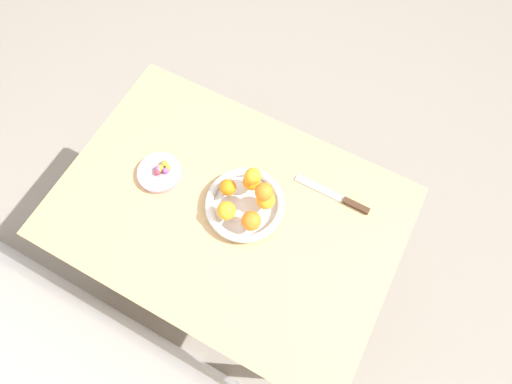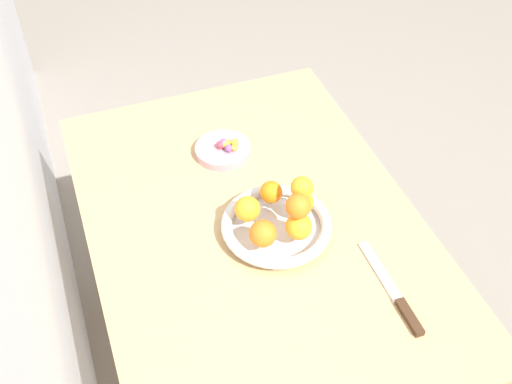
{
  "view_description": "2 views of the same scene",
  "coord_description": "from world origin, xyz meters",
  "px_view_note": "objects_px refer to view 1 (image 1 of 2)",
  "views": [
    {
      "loc": [
        -0.29,
        0.34,
        1.95
      ],
      "look_at": [
        -0.08,
        -0.05,
        0.88
      ],
      "focal_mm": 28.0,
      "sensor_mm": 36.0,
      "label": 1
    },
    {
      "loc": [
        -0.96,
        0.34,
        1.85
      ],
      "look_at": [
        -0.02,
        0.0,
        0.86
      ],
      "focal_mm": 45.0,
      "sensor_mm": 36.0,
      "label": 2
    }
  ],
  "objects_px": {
    "candy_ball_3": "(165,171)",
    "orange_0": "(251,221)",
    "fruit_bowl": "(245,205)",
    "orange_3": "(228,187)",
    "knife": "(338,197)",
    "orange_2": "(252,181)",
    "candy_ball_6": "(159,170)",
    "orange_4": "(226,211)",
    "orange_1": "(266,200)",
    "orange_5": "(264,192)",
    "orange_6": "(253,176)",
    "dining_table": "(229,219)",
    "candy_dish": "(160,173)",
    "candy_ball_0": "(158,171)",
    "candy_ball_2": "(161,168)",
    "candy_ball_5": "(158,169)",
    "candy_ball_1": "(165,163)",
    "candy_ball_4": "(168,167)"
  },
  "relations": [
    {
      "from": "candy_ball_3",
      "to": "orange_0",
      "type": "bearing_deg",
      "value": 174.62
    },
    {
      "from": "fruit_bowl",
      "to": "orange_3",
      "type": "height_order",
      "value": "orange_3"
    },
    {
      "from": "knife",
      "to": "orange_2",
      "type": "bearing_deg",
      "value": 22.23
    },
    {
      "from": "candy_ball_6",
      "to": "orange_4",
      "type": "bearing_deg",
      "value": 173.54
    },
    {
      "from": "orange_1",
      "to": "orange_5",
      "type": "relative_size",
      "value": 1.08
    },
    {
      "from": "orange_6",
      "to": "candy_ball_6",
      "type": "relative_size",
      "value": 2.91
    },
    {
      "from": "orange_0",
      "to": "candy_ball_6",
      "type": "relative_size",
      "value": 3.44
    },
    {
      "from": "dining_table",
      "to": "orange_3",
      "type": "xyz_separation_m",
      "value": [
        0.02,
        -0.05,
        0.15
      ]
    },
    {
      "from": "orange_2",
      "to": "orange_5",
      "type": "bearing_deg",
      "value": 149.45
    },
    {
      "from": "candy_dish",
      "to": "candy_ball_0",
      "type": "height_order",
      "value": "candy_ball_0"
    },
    {
      "from": "fruit_bowl",
      "to": "candy_dish",
      "type": "height_order",
      "value": "fruit_bowl"
    },
    {
      "from": "candy_ball_3",
      "to": "orange_5",
      "type": "bearing_deg",
      "value": -171.84
    },
    {
      "from": "fruit_bowl",
      "to": "orange_6",
      "type": "bearing_deg",
      "value": -87.83
    },
    {
      "from": "candy_ball_0",
      "to": "knife",
      "type": "height_order",
      "value": "candy_ball_0"
    },
    {
      "from": "orange_2",
      "to": "candy_ball_0",
      "type": "bearing_deg",
      "value": 18.27
    },
    {
      "from": "candy_dish",
      "to": "candy_ball_2",
      "type": "xyz_separation_m",
      "value": [
        -0.0,
        -0.01,
        0.02
      ]
    },
    {
      "from": "candy_ball_0",
      "to": "orange_0",
      "type": "bearing_deg",
      "value": 177.06
    },
    {
      "from": "orange_3",
      "to": "orange_2",
      "type": "bearing_deg",
      "value": -137.49
    },
    {
      "from": "candy_ball_0",
      "to": "candy_ball_5",
      "type": "xyz_separation_m",
      "value": [
        0.01,
        -0.01,
        0.0
      ]
    },
    {
      "from": "candy_dish",
      "to": "candy_ball_0",
      "type": "xyz_separation_m",
      "value": [
        -0.0,
        0.0,
        0.02
      ]
    },
    {
      "from": "candy_dish",
      "to": "candy_ball_3",
      "type": "xyz_separation_m",
      "value": [
        -0.02,
        -0.01,
        0.02
      ]
    },
    {
      "from": "candy_ball_0",
      "to": "candy_ball_1",
      "type": "xyz_separation_m",
      "value": [
        -0.0,
        -0.03,
        0.0
      ]
    },
    {
      "from": "orange_5",
      "to": "orange_1",
      "type": "bearing_deg",
      "value": -168.44
    },
    {
      "from": "dining_table",
      "to": "candy_dish",
      "type": "height_order",
      "value": "candy_dish"
    },
    {
      "from": "orange_1",
      "to": "candy_ball_1",
      "type": "bearing_deg",
      "value": 4.53
    },
    {
      "from": "orange_4",
      "to": "orange_1",
      "type": "bearing_deg",
      "value": -135.5
    },
    {
      "from": "candy_ball_3",
      "to": "orange_4",
      "type": "bearing_deg",
      "value": 171.46
    },
    {
      "from": "orange_3",
      "to": "knife",
      "type": "distance_m",
      "value": 0.36
    },
    {
      "from": "orange_0",
      "to": "candy_ball_0",
      "type": "xyz_separation_m",
      "value": [
        0.36,
        -0.02,
        -0.04
      ]
    },
    {
      "from": "fruit_bowl",
      "to": "orange_6",
      "type": "xyz_separation_m",
      "value": [
        0.0,
        -0.06,
        0.1
      ]
    },
    {
      "from": "orange_0",
      "to": "orange_5",
      "type": "xyz_separation_m",
      "value": [
        -0.0,
        -0.08,
        0.06
      ]
    },
    {
      "from": "candy_dish",
      "to": "candy_ball_1",
      "type": "bearing_deg",
      "value": -100.63
    },
    {
      "from": "orange_0",
      "to": "candy_ball_3",
      "type": "distance_m",
      "value": 0.34
    },
    {
      "from": "orange_1",
      "to": "orange_5",
      "type": "bearing_deg",
      "value": 11.56
    },
    {
      "from": "fruit_bowl",
      "to": "orange_1",
      "type": "height_order",
      "value": "orange_1"
    },
    {
      "from": "candy_dish",
      "to": "candy_ball_6",
      "type": "relative_size",
      "value": 8.24
    },
    {
      "from": "candy_ball_5",
      "to": "candy_ball_6",
      "type": "height_order",
      "value": "candy_ball_5"
    },
    {
      "from": "orange_0",
      "to": "candy_ball_4",
      "type": "relative_size",
      "value": 3.49
    },
    {
      "from": "orange_1",
      "to": "candy_ball_5",
      "type": "distance_m",
      "value": 0.38
    },
    {
      "from": "orange_4",
      "to": "candy_ball_2",
      "type": "height_order",
      "value": "orange_4"
    },
    {
      "from": "fruit_bowl",
      "to": "orange_4",
      "type": "height_order",
      "value": "orange_4"
    },
    {
      "from": "dining_table",
      "to": "candy_ball_0",
      "type": "height_order",
      "value": "candy_ball_0"
    },
    {
      "from": "knife",
      "to": "candy_dish",
      "type": "bearing_deg",
      "value": 19.71
    },
    {
      "from": "orange_5",
      "to": "candy_ball_3",
      "type": "bearing_deg",
      "value": 8.16
    },
    {
      "from": "orange_0",
      "to": "orange_1",
      "type": "bearing_deg",
      "value": -94.89
    },
    {
      "from": "orange_5",
      "to": "orange_3",
      "type": "bearing_deg",
      "value": 7.78
    },
    {
      "from": "candy_ball_3",
      "to": "candy_ball_4",
      "type": "xyz_separation_m",
      "value": [
        -0.0,
        -0.01,
        -0.0
      ]
    },
    {
      "from": "candy_ball_6",
      "to": "candy_dish",
      "type": "bearing_deg",
      "value": 47.82
    },
    {
      "from": "fruit_bowl",
      "to": "knife",
      "type": "height_order",
      "value": "fruit_bowl"
    },
    {
      "from": "orange_1",
      "to": "candy_ball_4",
      "type": "distance_m",
      "value": 0.35
    }
  ]
}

